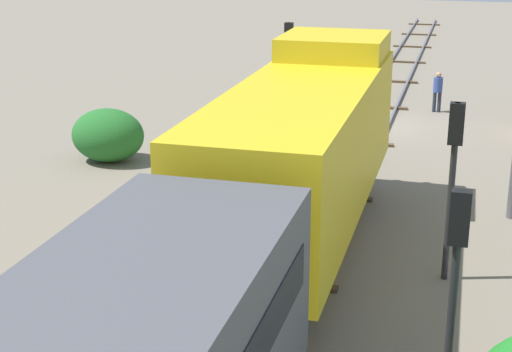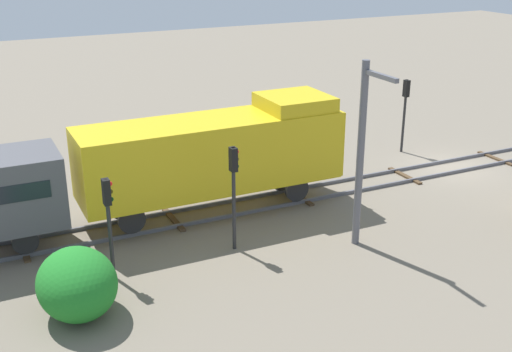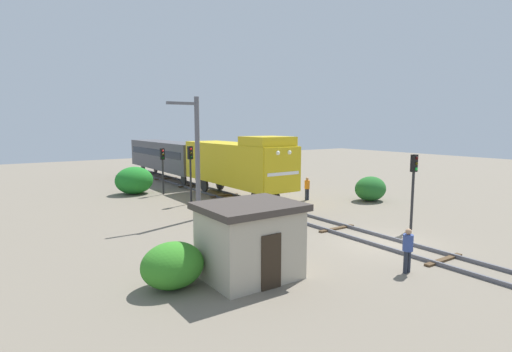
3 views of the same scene
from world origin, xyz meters
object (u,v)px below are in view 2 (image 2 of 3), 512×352
Objects in this scene: traffic_signal_far at (108,210)px; worker_by_signal at (239,153)px; locomotive at (217,151)px; catenary_mast at (362,150)px; traffic_signal_mid at (234,179)px; traffic_signal_near at (405,102)px.

traffic_signal_far reaches higher than worker_by_signal.
locomotive is 6.50m from traffic_signal_far.
traffic_signal_far is 0.52× the size of catenary_mast.
worker_by_signal is (7.80, -8.28, -1.57)m from traffic_signal_far.
traffic_signal_far is at bearing 92.45° from traffic_signal_mid.
traffic_signal_far is 11.48m from worker_by_signal.
catenary_mast is (-1.67, -4.40, 0.98)m from traffic_signal_mid.
locomotive is 5.39m from worker_by_signal.
locomotive is 6.82× the size of worker_by_signal.
traffic_signal_near is at bearing -70.16° from worker_by_signal.
catenary_mast reaches higher than traffic_signal_near.
traffic_signal_near is 0.56× the size of catenary_mast.
traffic_signal_mid is 4.80m from catenary_mast.
traffic_signal_near is at bearing -45.98° from catenary_mast.
worker_by_signal is (7.60, -3.59, -1.82)m from traffic_signal_mid.
locomotive is 12.65m from traffic_signal_near.
traffic_signal_mid is 1.10× the size of traffic_signal_far.
locomotive reaches higher than worker_by_signal.
worker_by_signal is at bearing -46.70° from traffic_signal_far.
traffic_signal_near is 1.09× the size of traffic_signal_far.
worker_by_signal is (4.20, -2.87, -1.78)m from locomotive.
traffic_signal_near is at bearing -68.92° from traffic_signal_far.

